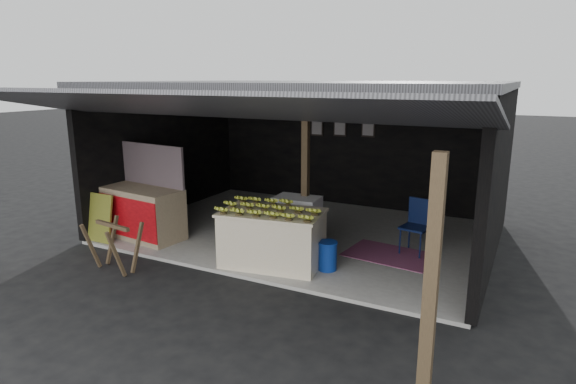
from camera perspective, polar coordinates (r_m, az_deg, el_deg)
The scene contains 13 objects.
ground at distance 7.77m, azimuth -6.13°, elevation -10.09°, with size 80.00×80.00×0.00m, color black.
concrete_slab at distance 9.80m, azimuth 1.92°, elevation -4.79°, with size 7.00×5.00×0.06m, color gray.
shophouse at distance 9.65m, azimuth 2.83°, elevation 7.49°, with size 7.40×7.29×3.02m.
banana_table at distance 7.96m, azimuth -1.86°, elevation -5.45°, with size 1.79×1.26×0.91m.
banana_pile at distance 7.80m, azimuth -1.89°, elevation -1.66°, with size 1.53×0.92×0.18m, color gold, non-canonical shape.
white_crate at distance 8.90m, azimuth 1.07°, elevation -3.43°, with size 0.84×0.60×0.91m.
neighbor_stall at distance 9.74m, azimuth -17.00°, elevation -2.06°, with size 1.80×0.97×1.79m.
green_signboard at distance 9.75m, azimuth -21.50°, elevation -2.86°, with size 0.61×0.04×0.92m, color black.
sawhorse at distance 8.31m, azimuth -19.97°, elevation -5.51°, with size 0.82×0.80×0.81m.
water_barrel at distance 7.84m, azimuth 4.70°, elevation -7.64°, with size 0.30×0.30×0.44m, color navy.
plastic_chair at distance 8.77m, azimuth 15.15°, elevation -3.36°, with size 0.54×0.54×0.96m.
magenta_rug at distance 8.69m, azimuth 12.00°, elevation -7.28°, with size 1.50×1.00×0.01m, color #73194E.
picture_frames at distance 11.64m, azimuth 6.34°, elevation 7.59°, with size 1.62×0.04×0.46m.
Camera 1 is at (3.97, -5.93, 3.08)m, focal length 30.00 mm.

